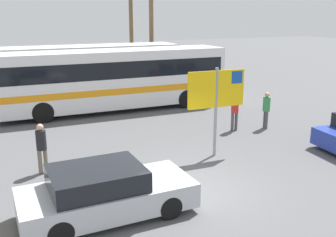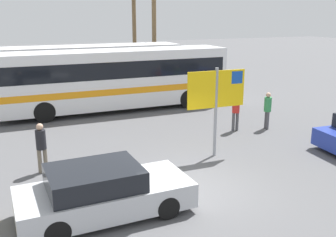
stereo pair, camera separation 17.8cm
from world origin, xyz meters
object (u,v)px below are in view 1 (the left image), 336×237
at_px(car_silver, 105,192).
at_px(pedestrian_crossing_lot, 266,107).
at_px(bus_rear_coach, 77,70).
at_px(ferry_sign, 217,92).
at_px(pedestrian_near_sign, 235,108).
at_px(bus_front_coach, 113,77).
at_px(pedestrian_by_bus, 41,144).

xyz_separation_m(car_silver, pedestrian_crossing_lot, (8.59, 4.68, 0.34)).
relative_size(bus_rear_coach, ferry_sign, 3.78).
xyz_separation_m(bus_rear_coach, pedestrian_near_sign, (5.02, -9.08, -0.78)).
bearing_deg(bus_front_coach, ferry_sign, -79.79).
bearing_deg(pedestrian_near_sign, bus_rear_coach, 35.98).
bearing_deg(pedestrian_near_sign, bus_front_coach, 40.24).
relative_size(ferry_sign, pedestrian_crossing_lot, 1.93).
height_order(bus_rear_coach, car_silver, bus_rear_coach).
relative_size(ferry_sign, car_silver, 0.73).
distance_m(bus_rear_coach, pedestrian_crossing_lot, 11.42).
xyz_separation_m(car_silver, pedestrian_near_sign, (7.13, 4.98, 0.37)).
height_order(car_silver, pedestrian_by_bus, pedestrian_by_bus).
bearing_deg(pedestrian_crossing_lot, car_silver, -137.74).
bearing_deg(pedestrian_by_bus, ferry_sign, 82.59).
distance_m(bus_front_coach, car_silver, 11.33).
bearing_deg(bus_rear_coach, ferry_sign, -76.71).
height_order(bus_front_coach, pedestrian_crossing_lot, bus_front_coach).
bearing_deg(pedestrian_near_sign, ferry_sign, 142.15).
relative_size(bus_rear_coach, car_silver, 2.75).
height_order(bus_rear_coach, pedestrian_by_bus, bus_rear_coach).
bearing_deg(car_silver, ferry_sign, 27.13).
relative_size(pedestrian_crossing_lot, pedestrian_by_bus, 1.00).
distance_m(pedestrian_crossing_lot, pedestrian_near_sign, 1.49).
height_order(bus_front_coach, pedestrian_by_bus, bus_front_coach).
relative_size(bus_front_coach, ferry_sign, 3.78).
bearing_deg(bus_front_coach, pedestrian_near_sign, -56.80).
xyz_separation_m(bus_front_coach, ferry_sign, (1.46, -8.12, 0.54)).
distance_m(ferry_sign, pedestrian_by_bus, 6.14).
bearing_deg(bus_rear_coach, pedestrian_by_bus, -107.00).
xyz_separation_m(pedestrian_crossing_lot, pedestrian_by_bus, (-9.71, -1.20, -0.00)).
height_order(bus_rear_coach, pedestrian_crossing_lot, bus_rear_coach).
height_order(ferry_sign, pedestrian_near_sign, ferry_sign).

